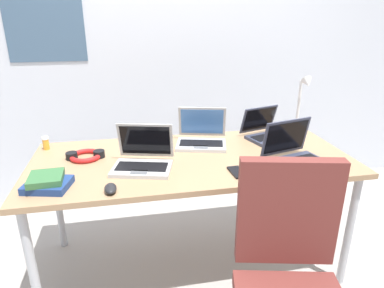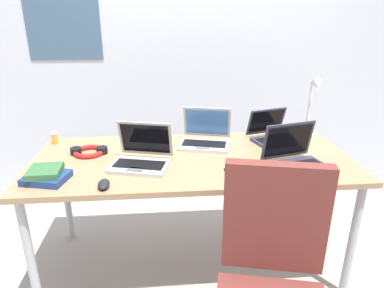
% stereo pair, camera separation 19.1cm
% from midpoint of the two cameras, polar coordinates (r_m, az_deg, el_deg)
% --- Properties ---
extents(ground_plane, '(12.00, 12.00, 0.00)m').
position_cam_midpoint_polar(ground_plane, '(2.33, 2.48, -19.25)').
color(ground_plane, gray).
extents(wall_back, '(6.00, 0.13, 2.60)m').
position_cam_midpoint_polar(wall_back, '(2.88, -0.02, 16.89)').
color(wall_back, silver).
rests_on(wall_back, ground_plane).
extents(desk, '(1.80, 0.80, 0.74)m').
position_cam_midpoint_polar(desk, '(1.96, 2.79, -3.79)').
color(desk, '#9E7A56').
rests_on(desk, ground_plane).
extents(desk_lamp, '(0.12, 0.18, 0.40)m').
position_cam_midpoint_polar(desk_lamp, '(2.36, 21.68, 5.60)').
color(desk_lamp, white).
rests_on(desk_lamp, desk).
extents(laptop_far_corner, '(0.36, 0.33, 0.22)m').
position_cam_midpoint_polar(laptop_far_corner, '(1.83, -5.60, -2.30)').
color(laptop_far_corner, '#B7BABC').
rests_on(laptop_far_corner, desk).
extents(laptop_front_right, '(0.36, 0.32, 0.23)m').
position_cam_midpoint_polar(laptop_front_right, '(1.91, 19.86, -2.45)').
color(laptop_front_right, '#33384C').
rests_on(laptop_front_right, desk).
extents(laptop_by_keyboard, '(0.36, 0.33, 0.22)m').
position_cam_midpoint_polar(laptop_by_keyboard, '(2.11, 4.79, 1.01)').
color(laptop_by_keyboard, '#B7BABC').
rests_on(laptop_by_keyboard, desk).
extents(laptop_front_left, '(0.33, 0.31, 0.20)m').
position_cam_midpoint_polar(laptop_front_left, '(2.26, 15.78, 1.49)').
color(laptop_front_left, '#33384C').
rests_on(laptop_front_left, desk).
extents(computer_mouse, '(0.06, 0.10, 0.03)m').
position_cam_midpoint_polar(computer_mouse, '(1.63, -11.42, -6.74)').
color(computer_mouse, black).
rests_on(computer_mouse, desk).
extents(cell_phone, '(0.07, 0.14, 0.01)m').
position_cam_midpoint_polar(cell_phone, '(1.75, 10.06, -5.10)').
color(cell_phone, black).
rests_on(cell_phone, desk).
extents(headphones, '(0.21, 0.18, 0.04)m').
position_cam_midpoint_polar(headphones, '(2.04, -14.41, -1.26)').
color(headphones, red).
rests_on(headphones, desk).
extents(pill_bottle, '(0.04, 0.04, 0.08)m').
position_cam_midpoint_polar(pill_bottle, '(2.25, -19.93, 0.96)').
color(pill_bottle, gold).
rests_on(pill_bottle, desk).
extents(book_stack, '(0.23, 0.20, 0.06)m').
position_cam_midpoint_polar(book_stack, '(1.76, -20.61, -5.01)').
color(book_stack, navy).
rests_on(book_stack, desk).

